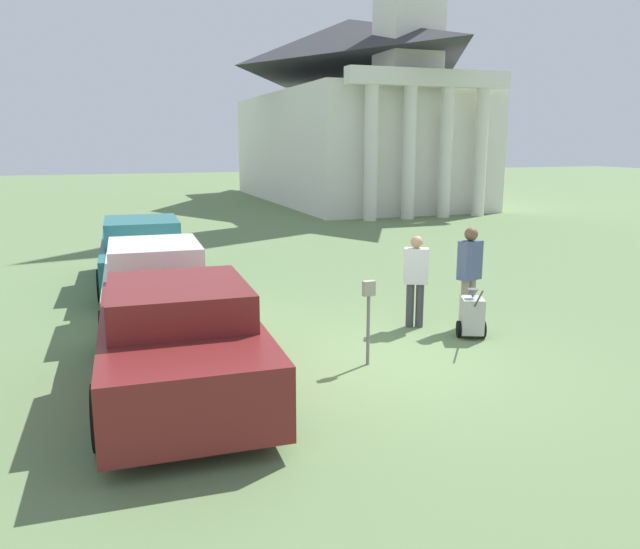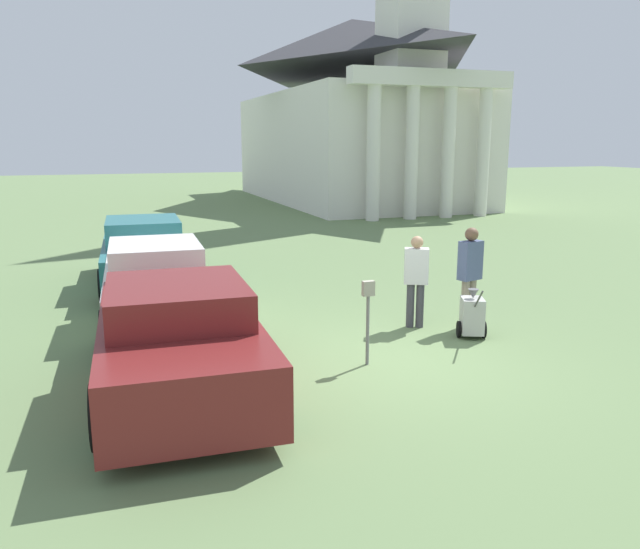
# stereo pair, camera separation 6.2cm
# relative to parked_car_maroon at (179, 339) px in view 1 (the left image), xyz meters

# --- Properties ---
(ground_plane) EXTENTS (120.00, 120.00, 0.00)m
(ground_plane) POSITION_rel_parked_car_maroon_xyz_m (3.15, 0.11, -0.72)
(ground_plane) COLOR #607A4C
(parked_car_maroon) EXTENTS (2.22, 4.72, 1.50)m
(parked_car_maroon) POSITION_rel_parked_car_maroon_xyz_m (0.00, 0.00, 0.00)
(parked_car_maroon) COLOR maroon
(parked_car_maroon) RESTS_ON ground_plane
(parked_car_white) EXTENTS (2.02, 4.69, 1.51)m
(parked_car_white) POSITION_rel_parked_car_maroon_xyz_m (-0.00, 3.37, -0.01)
(parked_car_white) COLOR silver
(parked_car_white) RESTS_ON ground_plane
(parked_car_teal) EXTENTS (2.07, 4.80, 1.55)m
(parked_car_teal) POSITION_rel_parked_car_maroon_xyz_m (-0.00, 6.67, 0.00)
(parked_car_teal) COLOR #23666B
(parked_car_teal) RESTS_ON ground_plane
(parking_meter) EXTENTS (0.18, 0.09, 1.28)m
(parking_meter) POSITION_rel_parked_car_maroon_xyz_m (2.76, 0.08, 0.18)
(parking_meter) COLOR slate
(parking_meter) RESTS_ON ground_plane
(person_worker) EXTENTS (0.47, 0.38, 1.65)m
(person_worker) POSITION_rel_parked_car_maroon_xyz_m (4.32, 1.57, 0.22)
(person_worker) COLOR #3F3F47
(person_worker) RESTS_ON ground_plane
(person_supervisor) EXTENTS (0.46, 0.32, 1.80)m
(person_supervisor) POSITION_rel_parked_car_maroon_xyz_m (5.22, 1.27, 0.31)
(person_supervisor) COLOR gray
(person_supervisor) RESTS_ON ground_plane
(equipment_cart) EXTENTS (0.58, 0.98, 1.00)m
(equipment_cart) POSITION_rel_parked_car_maroon_xyz_m (4.95, 0.70, -0.33)
(equipment_cart) COLOR #B2B2AD
(equipment_cart) RESTS_ON ground_plane
(church) EXTENTS (8.94, 18.09, 23.43)m
(church) POSITION_rel_parked_car_maroon_xyz_m (12.47, 24.44, 4.70)
(church) COLOR silver
(church) RESTS_ON ground_plane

